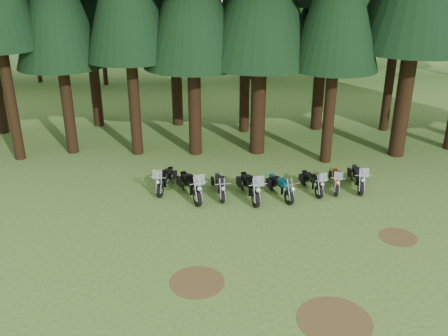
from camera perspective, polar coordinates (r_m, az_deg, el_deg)
The scene contains 18 objects.
ground at distance 18.41m, azimuth 6.48°, elevation -8.95°, with size 120.00×120.00×0.00m, color #3F6825.
decid_1 at distance 43.44m, azimuth -20.97°, elevation 16.62°, with size 7.91×7.69×9.88m.
decid_2 at distance 41.19m, azimuth -13.59°, elevation 15.94°, with size 6.72×6.53×8.40m.
decid_3 at distance 40.91m, azimuth -5.26°, elevation 15.78°, with size 6.12×5.95×7.65m.
decid_4 at distance 42.26m, azimuth 3.72°, elevation 15.88°, with size 5.93×5.76×7.41m.
decid_5 at distance 42.67m, azimuth 13.35°, elevation 17.92°, with size 8.45×8.21×10.56m.
decid_6 at distance 46.08m, azimuth 21.02°, elevation 16.12°, with size 7.06×6.86×8.82m.
dirt_patch_0 at distance 16.57m, azimuth -3.08°, elevation -12.88°, with size 1.80×1.80×0.01m, color #4C3D1E.
dirt_patch_1 at distance 19.96m, azimuth 19.27°, elevation -7.47°, with size 1.40×1.40×0.01m, color #4C3D1E.
dirt_patch_2 at distance 15.43m, azimuth 12.52°, elevation -16.66°, with size 2.20×2.20×0.01m, color #4C3D1E.
motorcycle_0 at distance 22.44m, azimuth -6.74°, elevation -1.40°, with size 0.78×2.21×1.39m.
motorcycle_1 at distance 21.59m, azimuth -3.84°, elevation -2.15°, with size 1.16×2.42×1.56m.
motorcycle_2 at distance 21.79m, azimuth -0.49°, elevation -2.13°, with size 0.38×2.04×0.83m.
motorcycle_3 at distance 21.51m, azimuth 2.96°, elevation -2.25°, with size 0.83×2.44×1.54m.
motorcycle_4 at distance 21.78m, azimuth 6.46°, elevation -2.24°, with size 0.89×2.07×0.88m.
motorcycle_5 at distance 22.48m, azimuth 10.01°, elevation -1.67°, with size 0.78×2.02×1.28m.
motorcycle_6 at distance 22.90m, azimuth 12.67°, elevation -1.43°, with size 0.62×2.01×1.26m.
motorcycle_7 at distance 23.27m, azimuth 15.01°, elevation -1.14°, with size 0.50×2.23×1.40m.
Camera 1 is at (-2.64, -15.38, 9.77)m, focal length 40.00 mm.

